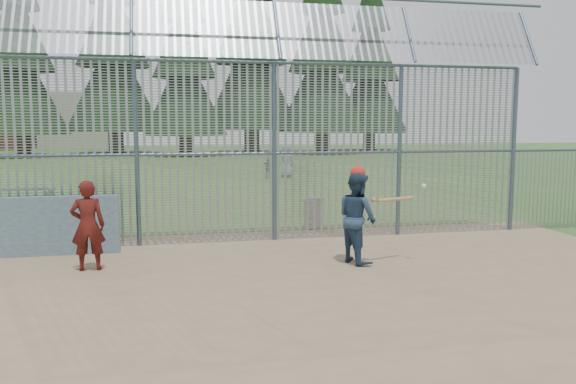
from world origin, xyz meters
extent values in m
plane|color=#2D511E|center=(0.00, 0.00, 0.00)|extent=(120.00, 120.00, 0.00)
cube|color=#756047|center=(0.00, -0.50, 0.01)|extent=(14.00, 10.00, 0.02)
cube|color=#38566B|center=(-4.60, 2.90, 0.62)|extent=(2.50, 0.12, 1.20)
imported|color=navy|center=(1.16, 1.12, 0.89)|extent=(0.87, 1.00, 1.74)
imported|color=maroon|center=(-3.78, 1.55, 0.84)|extent=(0.62, 0.43, 1.64)
imported|color=gray|center=(3.30, 18.19, 0.84)|extent=(0.97, 0.82, 1.69)
imported|color=slate|center=(2.36, 17.96, 0.51)|extent=(0.64, 0.52, 1.02)
sphere|color=red|center=(1.16, 1.12, 1.74)|extent=(0.28, 0.28, 0.28)
cylinder|color=#AA7F4C|center=(1.86, 0.97, 1.24)|extent=(0.82, 0.34, 0.07)
sphere|color=#AA7F4C|center=(1.43, 0.97, 1.24)|extent=(0.09, 0.09, 0.09)
sphere|color=white|center=(2.36, 0.80, 1.50)|extent=(0.09, 0.09, 0.09)
cylinder|color=#989BA0|center=(1.25, 4.79, 0.35)|extent=(0.52, 0.52, 0.70)
cylinder|color=#9EA0A5|center=(1.25, 4.79, 0.72)|extent=(0.56, 0.56, 0.05)
sphere|color=#9EA0A5|center=(1.25, 4.79, 0.77)|extent=(0.10, 0.10, 0.10)
cube|color=slate|center=(-7.28, 9.23, 0.70)|extent=(3.00, 0.25, 0.05)
cube|color=gray|center=(-5.88, 8.88, 0.35)|extent=(0.06, 0.90, 0.70)
cylinder|color=#47566B|center=(-3.00, 3.50, 2.00)|extent=(0.10, 0.10, 4.00)
cylinder|color=#47566B|center=(0.00, 3.50, 2.00)|extent=(0.10, 0.10, 4.00)
cylinder|color=#47566B|center=(3.00, 3.50, 2.00)|extent=(0.10, 0.10, 4.00)
cylinder|color=#47566B|center=(6.00, 3.50, 2.00)|extent=(0.10, 0.10, 4.00)
cylinder|color=#47566B|center=(0.00, 3.50, 4.00)|extent=(12.00, 0.07, 0.07)
cylinder|color=#47566B|center=(0.00, 3.50, 2.00)|extent=(12.00, 0.06, 0.06)
cube|color=gray|center=(0.00, 3.50, 2.00)|extent=(12.00, 0.02, 4.00)
cube|color=gray|center=(0.00, 3.12, 4.65)|extent=(12.00, 0.77, 1.31)
cylinder|color=#47566B|center=(6.00, 3.50, 1.00)|extent=(0.08, 0.08, 2.00)
cylinder|color=#332319|center=(-14.00, 40.00, 1.53)|extent=(1.19, 1.19, 3.06)
cone|color=black|center=(-14.00, 40.00, 10.20)|extent=(7.48, 7.48, 13.94)
cylinder|color=#332319|center=(-7.00, 43.00, 1.71)|extent=(1.33, 1.33, 3.42)
cone|color=black|center=(-7.00, 43.00, 11.40)|extent=(8.36, 8.36, 15.58)
cylinder|color=#332319|center=(-1.00, 39.00, 1.44)|extent=(1.12, 1.12, 2.88)
cone|color=black|center=(-1.00, 39.00, 9.60)|extent=(7.04, 7.04, 13.12)
cylinder|color=#332319|center=(5.00, 42.00, 1.80)|extent=(1.40, 1.40, 3.60)
cone|color=black|center=(5.00, 42.00, 12.00)|extent=(8.80, 8.80, 16.40)
cylinder|color=#332319|center=(11.00, 40.00, 1.62)|extent=(1.26, 1.26, 3.24)
cone|color=black|center=(11.00, 40.00, 10.80)|extent=(7.92, 7.92, 14.76)
cylinder|color=#332319|center=(17.00, 44.00, 1.53)|extent=(1.19, 1.19, 3.06)
cone|color=black|center=(17.00, 44.00, 10.20)|extent=(7.48, 7.48, 13.94)
cube|color=#B2A58C|center=(-12.00, 58.00, 3.00)|extent=(8.00, 7.00, 6.00)
camera|label=1|loc=(-2.28, -8.92, 2.67)|focal=35.00mm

